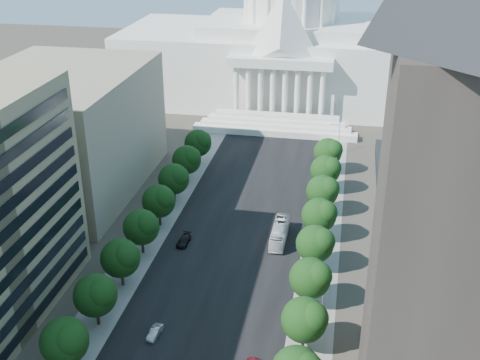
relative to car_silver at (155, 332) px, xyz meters
The scene contains 27 objects.
road_asphalt 43.81m from the car_silver, 80.48° to the left, with size 30.00×260.00×0.01m, color black.
sidewalk_left 44.77m from the car_silver, 105.23° to the left, with size 8.00×260.00×0.02m, color gray.
sidewalk_right 50.55m from the car_silver, 58.72° to the left, with size 8.00×260.00×0.02m, color gray.
capitol 139.62m from the car_silver, 87.00° to the left, with size 120.00×56.00×73.00m.
office_block_left_far 68.52m from the car_silver, 127.46° to the left, with size 38.00×52.00×30.00m, color gray.
tree_l_c 16.20m from the car_silver, 133.45° to the right, with size 7.79×7.60×9.97m.
tree_l_d 11.94m from the car_silver, behind, with size 7.79×7.60×9.97m.
tree_l_e 17.62m from the car_silver, 128.70° to the left, with size 7.79×7.60×9.97m.
tree_l_f 27.69m from the car_silver, 112.62° to the left, with size 7.79×7.60×9.97m.
tree_l_g 38.87m from the car_silver, 105.72° to the left, with size 7.79×7.60×9.97m.
tree_l_h 50.43m from the car_silver, 102.00° to the left, with size 7.79×7.60×9.97m.
tree_l_i 62.15m from the car_silver, 99.69° to the left, with size 7.79×7.60×9.97m.
tree_l_j 73.97m from the car_silver, 98.12° to the left, with size 7.79×7.60×9.97m.
tree_r_d 26.24m from the car_silver, ahead, with size 7.79×7.60×9.97m.
tree_r_e 29.26m from the car_silver, 26.94° to the left, with size 7.79×7.60×9.97m.
tree_r_f 36.23m from the car_silver, 44.35° to the left, with size 7.79×7.60×9.97m.
tree_r_g 45.35m from the car_silver, 55.34° to the left, with size 7.79×7.60×9.97m.
tree_r_h 55.58m from the car_silver, 62.43° to the left, with size 7.79×7.60×9.97m.
tree_r_i 66.40m from the car_silver, 67.25° to the left, with size 7.79×7.60×9.97m.
tree_r_j 77.57m from the car_silver, 70.69° to the left, with size 7.79×7.60×9.97m.
streetlight_c 30.61m from the car_silver, 25.93° to the left, with size 2.61×0.44×9.00m.
streetlight_d 47.14m from the car_silver, 54.60° to the left, with size 2.61×0.44×9.00m.
streetlight_e 68.97m from the car_silver, 66.75° to the left, with size 2.61×0.44×9.00m.
streetlight_f 92.42m from the car_silver, 72.89° to the left, with size 2.61×0.44×9.00m.
car_silver is the anchor object (origin of this frame).
car_dark_b 30.42m from the car_silver, 96.06° to the left, with size 2.19×5.40×1.57m, color black.
city_bus 39.45m from the car_silver, 64.44° to the left, with size 3.01×12.86×3.58m, color silver.
Camera 1 is at (22.18, -31.09, 68.33)m, focal length 45.00 mm.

